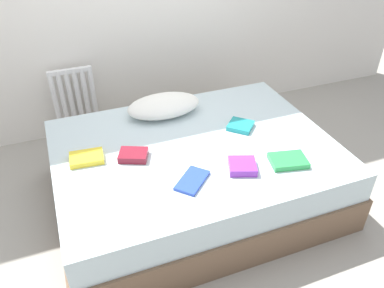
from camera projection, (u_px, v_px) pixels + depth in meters
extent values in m
plane|color=#9E998E|center=(194.00, 197.00, 3.02)|extent=(8.00, 8.00, 0.00)
cube|color=brown|center=(194.00, 184.00, 2.94)|extent=(2.00, 1.50, 0.28)
cube|color=silver|center=(194.00, 158.00, 2.80)|extent=(1.96, 1.46, 0.22)
cylinder|color=white|center=(56.00, 103.00, 3.45)|extent=(0.04, 0.04, 0.60)
cylinder|color=white|center=(63.00, 101.00, 3.47)|extent=(0.04, 0.04, 0.60)
cylinder|color=white|center=(71.00, 100.00, 3.49)|extent=(0.04, 0.04, 0.60)
cylinder|color=white|center=(79.00, 99.00, 3.51)|extent=(0.04, 0.04, 0.60)
cylinder|color=white|center=(86.00, 97.00, 3.53)|extent=(0.04, 0.04, 0.60)
cylinder|color=white|center=(94.00, 96.00, 3.55)|extent=(0.04, 0.04, 0.60)
cube|color=white|center=(69.00, 71.00, 3.34)|extent=(0.38, 0.04, 0.04)
cube|color=white|center=(80.00, 125.00, 3.66)|extent=(0.38, 0.04, 0.04)
ellipsoid|color=white|center=(164.00, 106.00, 3.05)|extent=(0.59, 0.33, 0.16)
cube|color=maroon|center=(133.00, 155.00, 2.60)|extent=(0.23, 0.21, 0.05)
cube|color=green|center=(288.00, 161.00, 2.56)|extent=(0.27, 0.22, 0.04)
cube|color=yellow|center=(87.00, 158.00, 2.58)|extent=(0.24, 0.18, 0.04)
cube|color=#2847B7|center=(192.00, 180.00, 2.40)|extent=(0.28, 0.27, 0.02)
cube|color=teal|center=(241.00, 126.00, 2.92)|extent=(0.25, 0.25, 0.04)
cube|color=purple|center=(242.00, 166.00, 2.50)|extent=(0.22, 0.22, 0.05)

